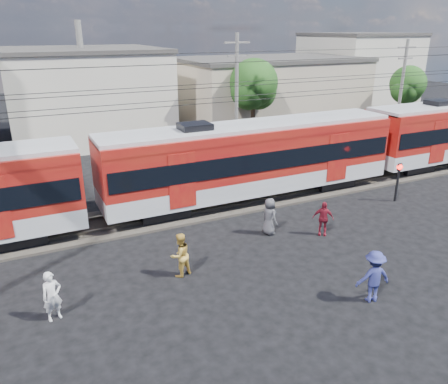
# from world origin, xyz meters

# --- Properties ---
(ground) EXTENTS (120.00, 120.00, 0.00)m
(ground) POSITION_xyz_m (0.00, 0.00, 0.00)
(ground) COLOR black
(ground) RESTS_ON ground
(track_bed) EXTENTS (70.00, 3.40, 0.12)m
(track_bed) POSITION_xyz_m (0.00, 8.00, 0.06)
(track_bed) COLOR #2D2823
(track_bed) RESTS_ON ground
(rail_near) EXTENTS (70.00, 0.12, 0.12)m
(rail_near) POSITION_xyz_m (0.00, 7.25, 0.18)
(rail_near) COLOR #59544C
(rail_near) RESTS_ON track_bed
(rail_far) EXTENTS (70.00, 0.12, 0.12)m
(rail_far) POSITION_xyz_m (0.00, 8.75, 0.18)
(rail_far) COLOR #59544C
(rail_far) RESTS_ON track_bed
(commuter_train) EXTENTS (50.30, 3.08, 4.17)m
(commuter_train) POSITION_xyz_m (3.55, 8.00, 2.40)
(commuter_train) COLOR black
(commuter_train) RESTS_ON ground
(building_midwest) EXTENTS (12.24, 12.24, 7.30)m
(building_midwest) POSITION_xyz_m (-2.00, 27.00, 3.66)
(building_midwest) COLOR beige
(building_midwest) RESTS_ON ground
(building_mideast) EXTENTS (16.32, 10.20, 6.30)m
(building_mideast) POSITION_xyz_m (14.00, 24.00, 3.16)
(building_mideast) COLOR tan
(building_mideast) RESTS_ON ground
(building_east) EXTENTS (10.20, 10.20, 8.30)m
(building_east) POSITION_xyz_m (28.00, 28.00, 4.16)
(building_east) COLOR beige
(building_east) RESTS_ON ground
(utility_pole_mid) EXTENTS (1.80, 0.24, 8.50)m
(utility_pole_mid) POSITION_xyz_m (6.00, 15.00, 4.53)
(utility_pole_mid) COLOR slate
(utility_pole_mid) RESTS_ON ground
(utility_pole_east) EXTENTS (1.80, 0.24, 8.00)m
(utility_pole_east) POSITION_xyz_m (20.00, 14.00, 4.28)
(utility_pole_east) COLOR slate
(utility_pole_east) RESTS_ON ground
(tree_near) EXTENTS (3.82, 3.64, 6.72)m
(tree_near) POSITION_xyz_m (9.19, 18.09, 4.66)
(tree_near) COLOR #382619
(tree_near) RESTS_ON ground
(tree_far) EXTENTS (3.36, 3.12, 5.76)m
(tree_far) POSITION_xyz_m (24.19, 17.09, 3.99)
(tree_far) COLOR #382619
(tree_far) RESTS_ON ground
(pedestrian_a) EXTENTS (0.70, 0.55, 1.68)m
(pedestrian_a) POSITION_xyz_m (-7.42, 1.58, 0.84)
(pedestrian_a) COLOR silver
(pedestrian_a) RESTS_ON ground
(pedestrian_b) EXTENTS (0.99, 0.88, 1.71)m
(pedestrian_b) POSITION_xyz_m (-2.86, 2.31, 0.86)
(pedestrian_b) COLOR gold
(pedestrian_b) RESTS_ON ground
(pedestrian_c) EXTENTS (1.32, 0.93, 1.86)m
(pedestrian_c) POSITION_xyz_m (2.43, -2.05, 0.93)
(pedestrian_c) COLOR navy
(pedestrian_c) RESTS_ON ground
(pedestrian_d) EXTENTS (0.98, 0.85, 1.59)m
(pedestrian_d) POSITION_xyz_m (4.10, 2.81, 0.79)
(pedestrian_d) COLOR maroon
(pedestrian_d) RESTS_ON ground
(pedestrian_e) EXTENTS (0.71, 0.93, 1.71)m
(pedestrian_e) POSITION_xyz_m (1.98, 3.92, 0.86)
(pedestrian_e) COLOR #454549
(pedestrian_e) RESTS_ON ground
(car_silver) EXTENTS (4.45, 2.53, 1.43)m
(car_silver) POSITION_xyz_m (22.63, 13.05, 0.71)
(car_silver) COLOR silver
(car_silver) RESTS_ON ground
(crossing_signal) EXTENTS (0.31, 0.31, 2.11)m
(crossing_signal) POSITION_xyz_m (10.20, 4.41, 1.46)
(crossing_signal) COLOR black
(crossing_signal) RESTS_ON ground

